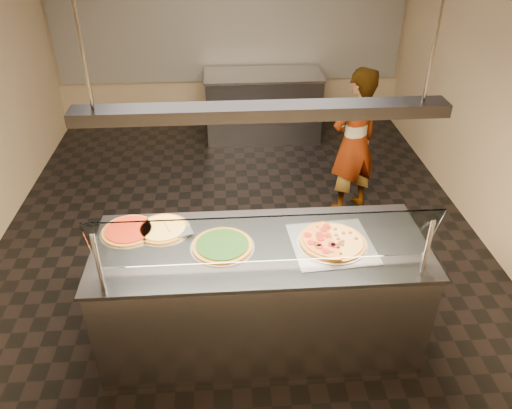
{
  "coord_description": "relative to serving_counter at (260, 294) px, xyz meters",
  "views": [
    {
      "loc": [
        -0.13,
        -4.19,
        3.1
      ],
      "look_at": [
        0.1,
        -0.93,
        1.02
      ],
      "focal_mm": 35.0,
      "sensor_mm": 36.0,
      "label": 1
    }
  ],
  "objects": [
    {
      "name": "ground",
      "position": [
        -0.1,
        1.34,
        -0.48
      ],
      "size": [
        5.0,
        6.0,
        0.02
      ],
      "primitive_type": "cube",
      "color": "black",
      "rests_on": "ground"
    },
    {
      "name": "wall_back",
      "position": [
        -0.1,
        4.35,
        1.03
      ],
      "size": [
        5.0,
        0.02,
        3.0
      ],
      "primitive_type": "cube",
      "color": "tan",
      "rests_on": "ground"
    },
    {
      "name": "wall_front",
      "position": [
        -0.1,
        -1.67,
        1.03
      ],
      "size": [
        5.0,
        0.02,
        3.0
      ],
      "primitive_type": "cube",
      "color": "tan",
      "rests_on": "ground"
    },
    {
      "name": "tile_band",
      "position": [
        -0.1,
        4.32,
        0.83
      ],
      "size": [
        4.9,
        0.02,
        1.2
      ],
      "primitive_type": "cube",
      "color": "silver",
      "rests_on": "wall_back"
    },
    {
      "name": "serving_counter",
      "position": [
        0.0,
        0.0,
        0.0
      ],
      "size": [
        2.41,
        0.94,
        0.93
      ],
      "color": "#B7B7BC",
      "rests_on": "ground"
    },
    {
      "name": "sneeze_guard",
      "position": [
        0.0,
        -0.34,
        0.76
      ],
      "size": [
        2.17,
        0.18,
        0.54
      ],
      "color": "#B7B7BC",
      "rests_on": "serving_counter"
    },
    {
      "name": "perforated_tray",
      "position": [
        0.51,
        -0.02,
        0.47
      ],
      "size": [
        0.61,
        0.61,
        0.01
      ],
      "color": "silver",
      "rests_on": "serving_counter"
    },
    {
      "name": "half_pizza_pepperoni",
      "position": [
        0.4,
        -0.02,
        0.5
      ],
      "size": [
        0.28,
        0.49,
        0.05
      ],
      "color": "brown",
      "rests_on": "perforated_tray"
    },
    {
      "name": "half_pizza_sausage",
      "position": [
        0.63,
        -0.02,
        0.49
      ],
      "size": [
        0.27,
        0.49,
        0.04
      ],
      "color": "brown",
      "rests_on": "perforated_tray"
    },
    {
      "name": "pizza_spinach",
      "position": [
        -0.27,
        0.0,
        0.48
      ],
      "size": [
        0.46,
        0.46,
        0.03
      ],
      "color": "silver",
      "rests_on": "serving_counter"
    },
    {
      "name": "pizza_cheese",
      "position": [
        -0.72,
        0.24,
        0.48
      ],
      "size": [
        0.41,
        0.41,
        0.03
      ],
      "color": "silver",
      "rests_on": "serving_counter"
    },
    {
      "name": "pizza_tomato",
      "position": [
        -0.97,
        0.23,
        0.48
      ],
      "size": [
        0.42,
        0.42,
        0.03
      ],
      "color": "silver",
      "rests_on": "serving_counter"
    },
    {
      "name": "pizza_spatula",
      "position": [
        -0.63,
        0.22,
        0.49
      ],
      "size": [
        0.24,
        0.22,
        0.02
      ],
      "color": "#B7B7BC",
      "rests_on": "pizza_spinach"
    },
    {
      "name": "prep_table",
      "position": [
        0.34,
        3.89,
        0.0
      ],
      "size": [
        1.63,
        0.74,
        0.93
      ],
      "color": "#3E3E43",
      "rests_on": "ground"
    },
    {
      "name": "worker",
      "position": [
        1.14,
        1.87,
        0.35
      ],
      "size": [
        0.71,
        0.62,
        1.63
      ],
      "primitive_type": "imported",
      "rotation": [
        0.0,
        0.0,
        3.62
      ],
      "color": "#38323D",
      "rests_on": "ground"
    },
    {
      "name": "heat_lamp_housing",
      "position": [
        0.0,
        0.0,
        1.48
      ],
      "size": [
        2.3,
        0.18,
        0.08
      ],
      "primitive_type": "cube",
      "color": "#3E3E43",
      "rests_on": "ceiling"
    },
    {
      "name": "lamp_rod_left",
      "position": [
        -1.0,
        0.0,
        2.03
      ],
      "size": [
        0.02,
        0.02,
        1.01
      ],
      "primitive_type": "cylinder",
      "color": "#B7B7BC",
      "rests_on": "ceiling"
    },
    {
      "name": "lamp_rod_right",
      "position": [
        1.0,
        0.0,
        2.03
      ],
      "size": [
        0.02,
        0.02,
        1.01
      ],
      "primitive_type": "cylinder",
      "color": "#B7B7BC",
      "rests_on": "ceiling"
    }
  ]
}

